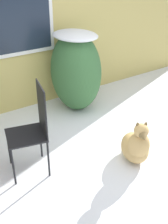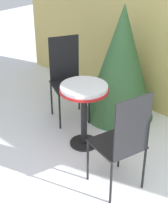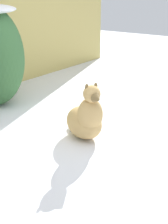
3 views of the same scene
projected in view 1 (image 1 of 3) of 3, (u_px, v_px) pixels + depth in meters
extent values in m
plane|color=white|center=(111.00, 170.00, 3.48)|extent=(16.00, 16.00, 0.00)
cube|color=tan|center=(24.00, 6.00, 4.27)|extent=(8.00, 0.06, 3.34)
cube|color=white|center=(11.00, 1.00, 4.09)|extent=(1.33, 0.04, 1.62)
cube|color=#1E2838|center=(12.00, 2.00, 4.08)|extent=(1.21, 0.01, 1.50)
ellipsoid|color=#386638|center=(76.00, 72.00, 4.63)|extent=(0.78, 0.97, 1.33)
ellipsoid|color=white|center=(75.00, 35.00, 4.34)|extent=(0.66, 0.82, 0.12)
cube|color=black|center=(26.00, 135.00, 3.25)|extent=(0.54, 0.54, 0.02)
cube|color=black|center=(42.00, 109.00, 3.17)|extent=(0.11, 0.40, 0.59)
cylinder|color=black|center=(9.00, 147.00, 3.48)|extent=(0.02, 0.02, 0.49)
cylinder|color=black|center=(13.00, 167.00, 3.15)|extent=(0.02, 0.02, 0.49)
cylinder|color=black|center=(41.00, 141.00, 3.61)|extent=(0.02, 0.02, 0.49)
cylinder|color=black|center=(49.00, 159.00, 3.27)|extent=(0.02, 0.02, 0.49)
ellipsoid|color=tan|center=(135.00, 147.00, 3.62)|extent=(0.57, 0.63, 0.33)
ellipsoid|color=tan|center=(139.00, 145.00, 3.42)|extent=(0.35, 0.34, 0.36)
sphere|color=tan|center=(141.00, 131.00, 3.27)|extent=(0.18, 0.18, 0.18)
cone|color=brown|center=(144.00, 138.00, 3.16)|extent=(0.13, 0.13, 0.10)
ellipsoid|color=brown|center=(138.00, 125.00, 3.25)|extent=(0.05, 0.04, 0.08)
ellipsoid|color=brown|center=(146.00, 125.00, 3.26)|extent=(0.05, 0.04, 0.08)
ellipsoid|color=tan|center=(130.00, 142.00, 3.88)|extent=(0.18, 0.25, 0.06)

